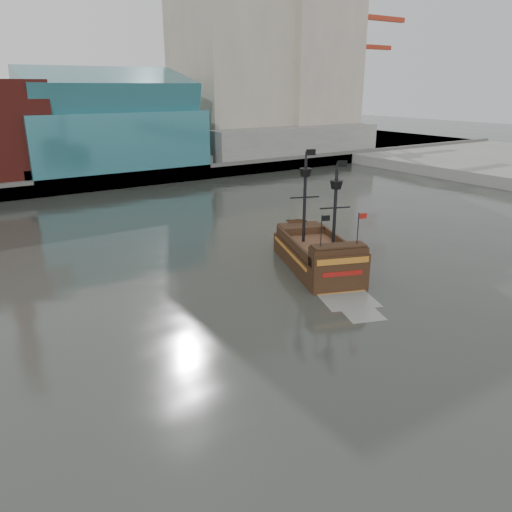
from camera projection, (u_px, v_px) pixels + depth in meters
ground at (344, 379)px, 28.87m from camera, size 400.00×400.00×0.00m
promenade_far at (32, 164)px, 101.17m from camera, size 220.00×60.00×2.00m
seawall at (68, 186)px, 77.78m from camera, size 220.00×1.00×2.60m
skyline at (51, 36)px, 90.38m from camera, size 149.00×45.00×62.00m
crane_a at (355, 73)px, 128.40m from camera, size 22.50×4.00×32.25m
crane_b at (354, 87)px, 142.44m from camera, size 19.10×4.00×26.25m
pirate_ship at (317, 258)px, 45.98m from camera, size 9.59×16.03×11.53m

